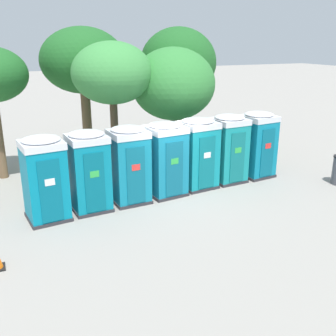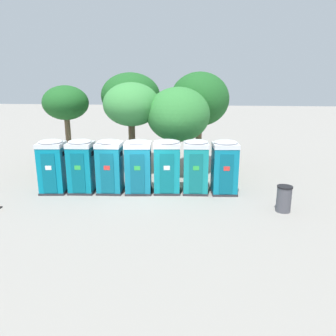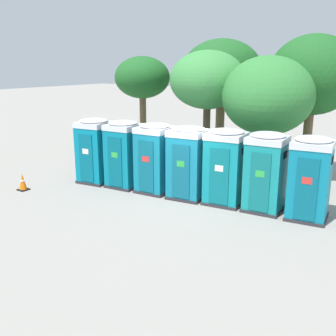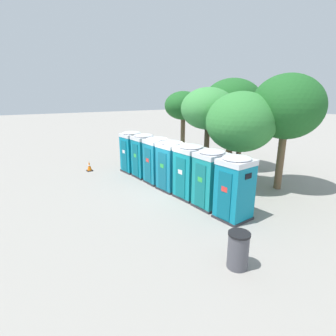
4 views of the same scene
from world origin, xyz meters
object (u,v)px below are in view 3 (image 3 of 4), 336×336
Objects in this scene: portapotty_0 at (95,150)px; street_tree_2 at (268,96)px; portapotty_3 at (188,162)px; street_tree_1 at (222,71)px; traffic_cone at (23,182)px; street_tree_0 at (142,79)px; portapotty_2 at (155,158)px; street_tree_3 at (208,81)px; portapotty_5 at (266,172)px; portapotty_6 at (310,178)px; portapotty_1 at (124,154)px; portapotty_4 at (225,166)px; street_tree_4 at (313,76)px.

street_tree_2 reaches higher than portapotty_0.
street_tree_1 is (-1.45, 5.33, 2.98)m from portapotty_3.
street_tree_2 is 7.62× the size of traffic_cone.
traffic_cone is at bearing -93.59° from street_tree_0.
street_tree_0 is at bearing 169.95° from street_tree_2.
street_tree_2 is at bearing 45.73° from portapotty_2.
street_tree_3 is (3.13, 3.35, 2.63)m from portapotty_0.
portapotty_5 is 1.35m from portapotty_6.
portapotty_1 is 5.76m from street_tree_2.
portapotty_3 is at bearing -175.01° from portapotty_6.
street_tree_2 is at bearing 61.09° from portapotty_3.
street_tree_3 is (-2.23, 2.77, 2.63)m from portapotty_4.
portapotty_2 is (1.34, 0.11, -0.00)m from portapotty_1.
street_tree_0 is (-1.07, 4.53, 2.59)m from portapotty_0.
portapotty_5 is at bearing 6.21° from portapotty_3.
portapotty_1 is 3.97× the size of traffic_cone.
street_tree_4 is (1.39, 4.61, 2.83)m from portapotty_4.
portapotty_6 is (1.35, 0.06, 0.00)m from portapotty_5.
portapotty_5 is 1.00× the size of portapotty_6.
portapotty_1 is 1.00× the size of portapotty_6.
street_tree_4 is (6.75, 5.18, 2.83)m from portapotty_0.
street_tree_3 reaches higher than street_tree_2.
portapotty_6 is 7.98m from street_tree_1.
portapotty_3 is at bearing 4.50° from portapotty_1.
street_tree_4 is (4.18, -0.53, -0.15)m from street_tree_1.
portapotty_2 and portapotty_6 have the same top height.
portapotty_3 is 4.06m from street_tree_3.
portapotty_2 is 6.19m from street_tree_1.
portapotty_6 is at bearing 3.44° from portapotty_4.
street_tree_1 is (2.57, 5.71, 2.98)m from portapotty_0.
street_tree_1 reaches higher than portapotty_5.
street_tree_3 is at bearing -15.71° from street_tree_0.
street_tree_3 is at bearing 128.77° from portapotty_4.
traffic_cone is (-1.50, -2.33, -0.97)m from portapotty_0.
portapotty_6 is 0.50× the size of street_tree_3.
portapotty_0 is 2.94m from traffic_cone.
street_tree_2 is at bearing 30.54° from portapotty_0.
portapotty_2 is 5.39m from portapotty_6.
street_tree_0 is 3.85m from street_tree_1.
portapotty_4 is at bearing 6.14° from portapotty_2.
portapotty_4 is at bearing 8.10° from portapotty_3.
street_tree_4 reaches higher than street_tree_1.
portapotty_5 is 3.97× the size of traffic_cone.
portapotty_3 reaches higher than traffic_cone.
street_tree_3 is 8.16m from traffic_cone.
portapotty_3 is 0.45× the size of street_tree_4.
portapotty_2 is 1.35m from portapotty_3.
street_tree_0 reaches higher than portapotty_5.
portapotty_2 is at bearing -174.47° from portapotty_5.
portapotty_6 is 10.07m from traffic_cone.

